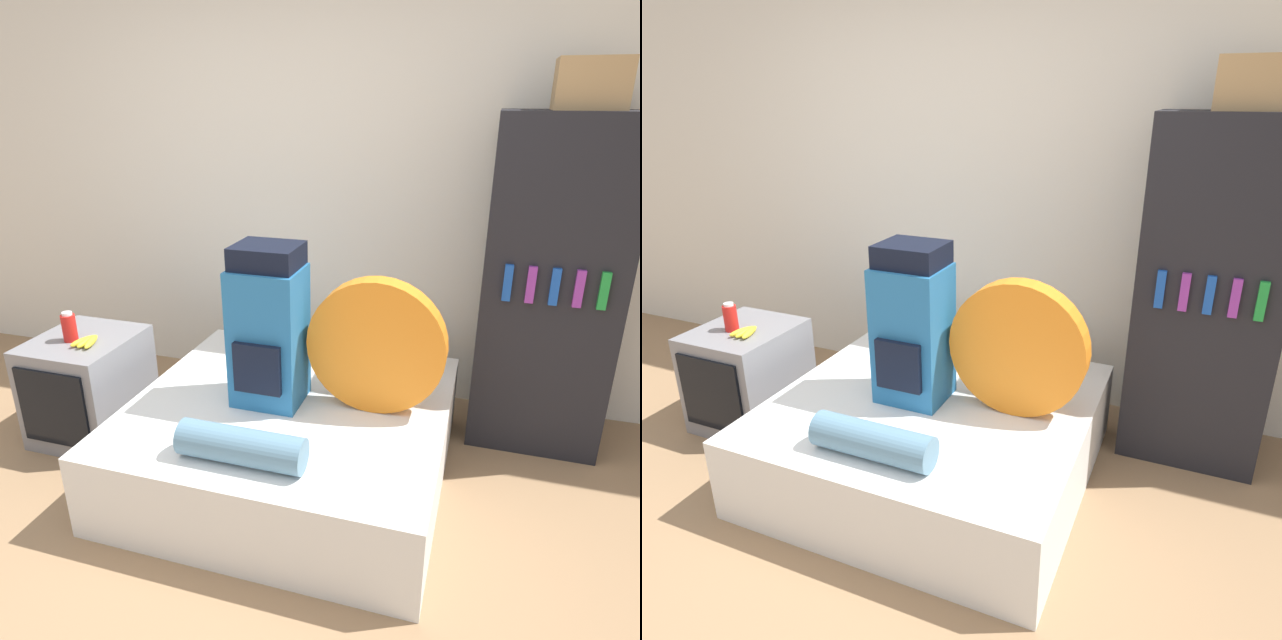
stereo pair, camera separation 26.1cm
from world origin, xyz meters
The scene contains 11 objects.
ground_plane centered at (0.00, 0.00, 0.00)m, with size 16.00×16.00×0.00m, color #997551.
wall_back centered at (0.00, 1.95, 1.30)m, with size 8.00×0.05×2.60m.
bed centered at (0.17, 0.89, 0.20)m, with size 1.52×1.48×0.41m.
backpack centered at (0.06, 0.89, 0.79)m, with size 0.33×0.32×0.78m.
tent_bag centered at (0.57, 0.96, 0.73)m, with size 0.65×0.11×0.65m.
sleeping_roll centered at (0.15, 0.36, 0.49)m, with size 0.54×0.15×0.15m.
television centered at (-1.05, 0.91, 0.29)m, with size 0.51×0.59×0.59m.
canister centered at (-1.08, 0.87, 0.66)m, with size 0.07×0.07×0.16m.
banana_bunch centered at (-0.96, 0.85, 0.60)m, with size 0.13×0.16×0.04m.
bookshelf centered at (1.35, 1.61, 0.88)m, with size 0.67×0.45×1.75m.
cardboard_box centered at (1.39, 1.60, 1.87)m, with size 0.31×0.27×0.22m.
Camera 1 is at (1.03, -1.43, 1.82)m, focal length 32.00 mm.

